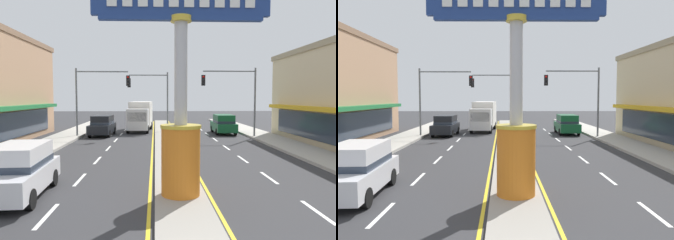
{
  "view_description": "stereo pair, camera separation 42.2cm",
  "coord_description": "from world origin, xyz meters",
  "views": [
    {
      "loc": [
        -0.91,
        -5.09,
        3.62
      ],
      "look_at": [
        -0.32,
        9.51,
        2.6
      ],
      "focal_mm": 34.91,
      "sensor_mm": 36.0,
      "label": 1
    },
    {
      "loc": [
        -0.48,
        -5.1,
        3.62
      ],
      "look_at": [
        -0.32,
        9.51,
        2.6
      ],
      "focal_mm": 34.91,
      "sensor_mm": 36.0,
      "label": 2
    }
  ],
  "objects": [
    {
      "name": "traffic_light_left_side",
      "position": [
        -6.16,
        24.38,
        4.25
      ],
      "size": [
        4.86,
        0.46,
        6.2
      ],
      "color": "slate",
      "rests_on": "ground"
    },
    {
      "name": "traffic_light_right_side",
      "position": [
        6.16,
        23.4,
        4.25
      ],
      "size": [
        4.86,
        0.46,
        6.2
      ],
      "color": "slate",
      "rests_on": "ground"
    },
    {
      "name": "sidewalk_right",
      "position": [
        8.92,
        16.0,
        0.09
      ],
      "size": [
        2.8,
        60.0,
        0.18
      ],
      "primitive_type": "cube",
      "color": "#ADA89E",
      "rests_on": "ground"
    },
    {
      "name": "district_sign",
      "position": [
        0.0,
        6.34,
        3.42
      ],
      "size": [
        6.15,
        1.44,
        7.6
      ],
      "color": "orange",
      "rests_on": "median_strip"
    },
    {
      "name": "sidewalk_left",
      "position": [
        -8.92,
        16.0,
        0.09
      ],
      "size": [
        2.8,
        60.0,
        0.18
      ],
      "primitive_type": "cube",
      "color": "#ADA89E",
      "rests_on": "ground"
    },
    {
      "name": "suv_near_left_lane",
      "position": [
        -5.87,
        25.79,
        0.98
      ],
      "size": [
        2.11,
        4.67,
        1.9
      ],
      "color": "black",
      "rests_on": "ground"
    },
    {
      "name": "suv_mid_left_lane",
      "position": [
        5.87,
        26.87,
        0.98
      ],
      "size": [
        2.01,
        4.62,
        1.9
      ],
      "color": "#14562D",
      "rests_on": "ground"
    },
    {
      "name": "median_strip",
      "position": [
        0.0,
        18.0,
        0.07
      ],
      "size": [
        1.84,
        52.0,
        0.14
      ],
      "primitive_type": "cube",
      "color": "gray",
      "rests_on": "ground"
    },
    {
      "name": "traffic_light_median_far",
      "position": [
        -1.1,
        28.89,
        4.19
      ],
      "size": [
        4.2,
        0.46,
        6.2
      ],
      "color": "slate",
      "rests_on": "ground"
    },
    {
      "name": "box_truck_near_right_lane",
      "position": [
        -2.48,
        30.2,
        1.69
      ],
      "size": [
        2.54,
        7.01,
        3.12
      ],
      "color": "white",
      "rests_on": "ground"
    },
    {
      "name": "lane_markings",
      "position": [
        0.0,
        16.65,
        0.0
      ],
      "size": [
        8.58,
        52.0,
        0.01
      ],
      "color": "silver",
      "rests_on": "ground"
    },
    {
      "name": "suv_far_right_lane",
      "position": [
        -5.87,
        6.83,
        0.98
      ],
      "size": [
        2.14,
        4.69,
        1.9
      ],
      "color": "silver",
      "rests_on": "ground"
    }
  ]
}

